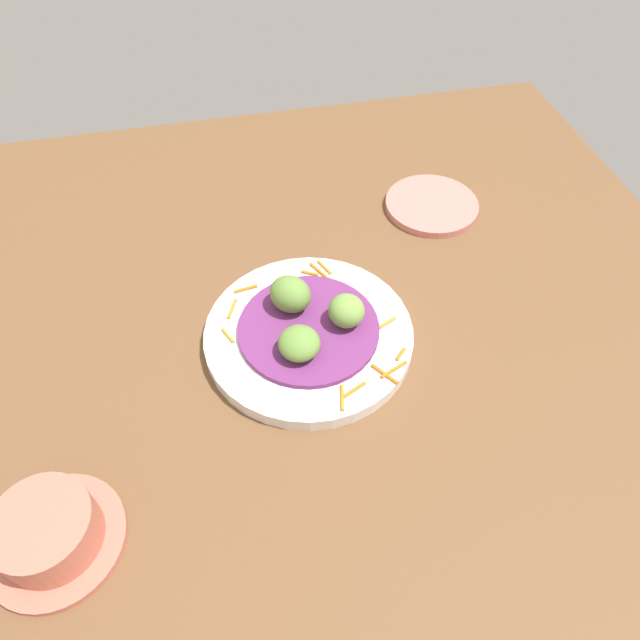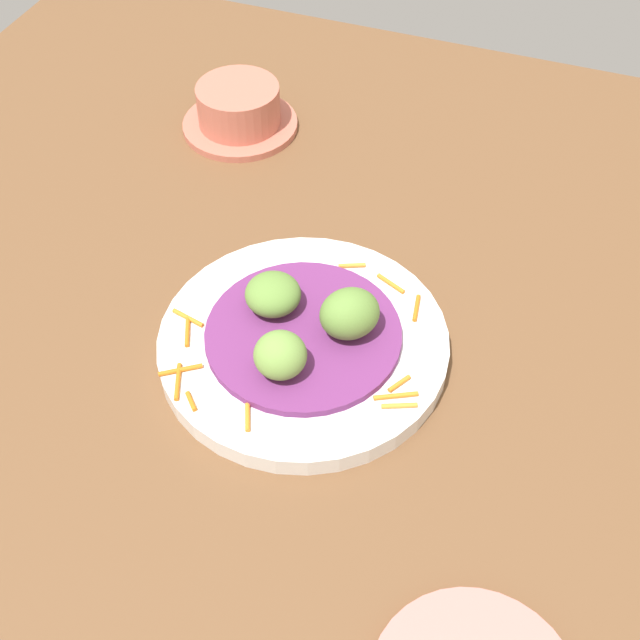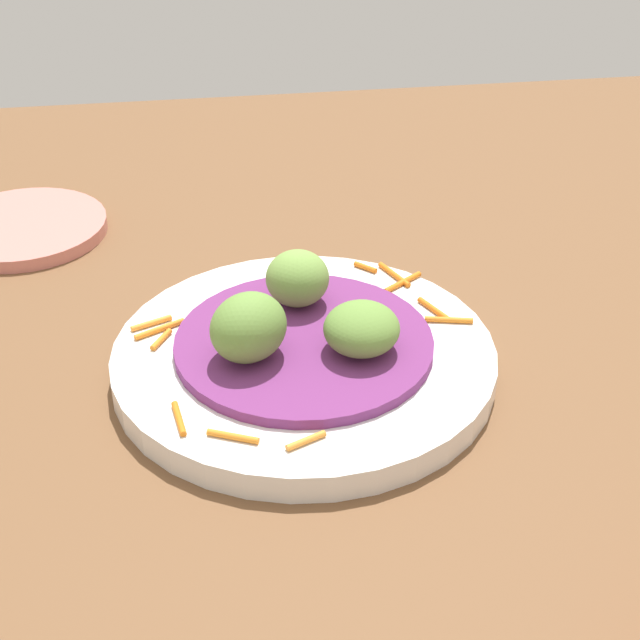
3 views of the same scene
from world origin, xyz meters
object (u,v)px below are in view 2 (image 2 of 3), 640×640
object	(u,v)px
main_plate	(302,347)
guac_scoop_center	(350,314)
guac_scoop_right	(273,294)
terracotta_bowl	(239,110)
guac_scoop_left	(280,355)

from	to	relation	value
main_plate	guac_scoop_center	bearing A→B (deg)	-152.69
guac_scoop_center	guac_scoop_right	world-z (taller)	guac_scoop_center
main_plate	terracotta_bowl	world-z (taller)	terracotta_bowl
guac_scoop_center	guac_scoop_right	xyz separation A→B (cm)	(7.11, -0.33, -0.57)
guac_scoop_left	terracotta_bowl	distance (cm)	37.84
guac_scoop_center	guac_scoop_left	bearing A→B (deg)	57.31
main_plate	terracotta_bowl	bearing A→B (deg)	-57.04
terracotta_bowl	main_plate	bearing A→B (deg)	122.96
terracotta_bowl	guac_scoop_right	bearing A→B (deg)	119.79
guac_scoop_left	guac_scoop_right	distance (cm)	7.13
main_plate	guac_scoop_left	world-z (taller)	guac_scoop_left
guac_scoop_left	guac_scoop_right	xyz separation A→B (cm)	(3.27, -6.33, -0.34)
guac_scoop_center	guac_scoop_right	distance (cm)	7.14
guac_scoop_left	guac_scoop_center	bearing A→B (deg)	-122.69
guac_scoop_right	terracotta_bowl	bearing A→B (deg)	-60.21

